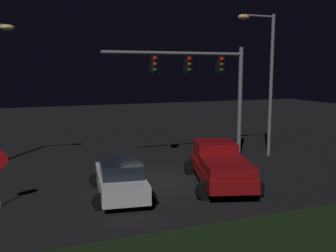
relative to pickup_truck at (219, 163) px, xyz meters
name	(u,v)px	position (x,y,z in m)	size (l,w,h in m)	color
ground_plane	(151,180)	(-2.71, 1.78, -1.00)	(80.00, 80.00, 0.00)	black
pickup_truck	(219,163)	(0.00, 0.00, 0.00)	(3.89, 5.75, 1.80)	maroon
car_sedan	(120,179)	(-4.66, -0.03, -0.26)	(2.88, 4.61, 1.51)	silver
traffic_signal_gantry	(203,75)	(1.36, 4.49, 3.90)	(8.32, 0.56, 6.50)	slate
street_lamp_right	(265,69)	(5.30, 4.26, 4.27)	(2.49, 0.44, 8.42)	slate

